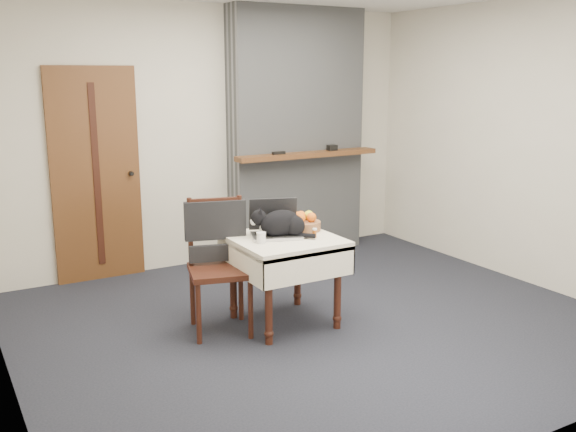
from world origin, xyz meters
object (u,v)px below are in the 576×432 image
Objects in this scene: laptop at (275,226)px; fruit_basket at (304,223)px; cat at (282,224)px; door at (96,175)px; pill_bottle at (315,233)px; side_table at (284,251)px; chair at (217,246)px; cream_jar at (261,238)px.

fruit_basket is (0.28, 0.02, -0.01)m from laptop.
cat is at bearing -55.19° from laptop.
pill_bottle is (1.16, -1.98, -0.26)m from door.
side_table is 0.52m from chair.
cat is at bearing 117.59° from side_table.
laptop is (0.93, -1.77, -0.23)m from door.
door reaches higher than pill_bottle.
cat is 5.45× the size of cream_jar.
door is 1.97× the size of chair.
laptop is at bearing 1.93° from chair.
laptop is at bearing 129.34° from cat.
cream_jar is 0.31× the size of fruit_basket.
pill_bottle is at bearing -23.32° from laptop.
chair is (0.49, -1.67, -0.35)m from door.
cream_jar is (-0.22, -0.08, -0.06)m from cat.
chair is at bearing 157.56° from side_table.
side_table is 1.69× the size of laptop.
laptop is 1.05× the size of cat.
side_table is 0.22m from cat.
chair is (-0.46, 0.18, -0.16)m from cat.
door is 2.08m from cat.
fruit_basket reaches higher than pill_bottle.
side_table is 0.33m from fruit_basket.
cream_jar is (-0.20, -0.15, -0.03)m from laptop.
door reaches higher than cream_jar.
pill_bottle is (0.43, -0.06, -0.00)m from cream_jar.
fruit_basket is at bearing -55.20° from door.
door is 2.01m from laptop.
cat is (0.02, -0.07, 0.03)m from laptop.
door is 4.32× the size of laptop.
laptop is at bearing -62.25° from door.
pill_bottle is at bearing -59.63° from door.
laptop is at bearing -174.93° from fruit_basket.
side_table is at bearing -62.68° from door.
laptop is at bearing 137.32° from pill_bottle.
pill_bottle reaches higher than side_table.
cream_jar is 0.08× the size of chair.
cat is at bearing -62.69° from door.
cream_jar reaches higher than pill_bottle.
side_table is 0.21m from laptop.
side_table is 1.77× the size of cat.
side_table is 0.28m from pill_bottle.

